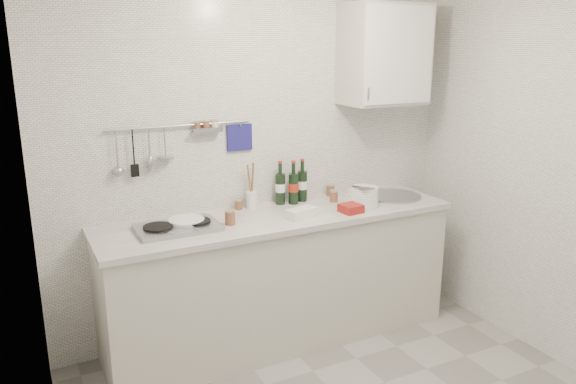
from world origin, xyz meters
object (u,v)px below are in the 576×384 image
object	(u,v)px
wine_bottles	(292,182)
utensil_crock	(251,197)
wall_cabinet	(385,55)
plate_stack_hob	(185,223)
plate_stack_sink	(362,197)

from	to	relation	value
wine_bottles	utensil_crock	distance (m)	0.32
wall_cabinet	plate_stack_hob	world-z (taller)	wall_cabinet
plate_stack_hob	wine_bottles	world-z (taller)	wine_bottles
plate_stack_hob	utensil_crock	xyz separation A→B (m)	(0.53, 0.19, 0.05)
plate_stack_sink	wine_bottles	xyz separation A→B (m)	(-0.42, 0.27, 0.10)
wine_bottles	plate_stack_hob	bearing A→B (deg)	-168.23
plate_stack_sink	wine_bottles	world-z (taller)	wine_bottles
wine_bottles	plate_stack_sink	bearing A→B (deg)	-32.47
plate_stack_sink	utensil_crock	distance (m)	0.79
plate_stack_sink	wine_bottles	size ratio (longest dim) A/B	0.88
plate_stack_sink	utensil_crock	world-z (taller)	utensil_crock
wall_cabinet	wine_bottles	distance (m)	1.12
plate_stack_hob	utensil_crock	distance (m)	0.57
utensil_crock	plate_stack_sink	bearing A→B (deg)	-21.18
plate_stack_hob	wine_bottles	size ratio (longest dim) A/B	0.81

